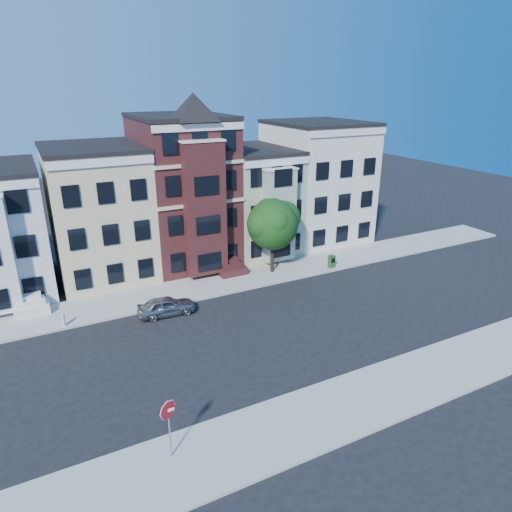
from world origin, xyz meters
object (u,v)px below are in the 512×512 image
street_tree (273,228)px  fire_hydrant (64,321)px  newspaper_box (332,261)px  parked_car (166,306)px  stop_sign (169,426)px

street_tree → fire_hydrant: street_tree is taller
newspaper_box → street_tree: bearing=161.6°
street_tree → parked_car: size_ratio=1.96×
fire_hydrant → stop_sign: size_ratio=0.22×
parked_car → stop_sign: 12.88m
parked_car → fire_hydrant: 6.46m
street_tree → parked_car: (-9.81, -3.05, -3.23)m
fire_hydrant → stop_sign: stop_sign is taller
street_tree → fire_hydrant: 16.60m
street_tree → newspaper_box: (4.85, -1.52, -3.20)m
street_tree → stop_sign: street_tree is taller
parked_car → stop_sign: (-3.51, -12.35, 1.07)m
street_tree → newspaper_box: bearing=-17.4°
street_tree → stop_sign: size_ratio=2.39×
parked_car → newspaper_box: (14.65, 1.53, 0.03)m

